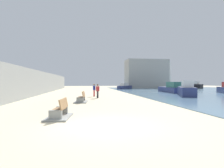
# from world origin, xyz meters

# --- Properties ---
(ground_plane) EXTENTS (120.00, 120.00, 0.00)m
(ground_plane) POSITION_xyz_m (0.00, 18.00, 0.00)
(ground_plane) COLOR beige
(seawall) EXTENTS (0.80, 64.00, 3.39)m
(seawall) POSITION_xyz_m (-7.50, 18.00, 1.69)
(seawall) COLOR gray
(seawall) RESTS_ON ground
(bench_near) EXTENTS (1.29, 2.19, 0.98)m
(bench_near) POSITION_xyz_m (-2.03, 2.02, 0.23)
(bench_near) COLOR gray
(bench_near) RESTS_ON ground
(bench_far) EXTENTS (1.27, 2.18, 0.98)m
(bench_far) POSITION_xyz_m (-1.11, 9.30, 0.23)
(bench_far) COLOR gray
(bench_far) RESTS_ON ground
(person_walking) EXTENTS (0.38, 0.42, 1.58)m
(person_walking) POSITION_xyz_m (0.60, 13.24, 0.91)
(person_walking) COLOR #333338
(person_walking) RESTS_ON ground
(person_standing) EXTENTS (0.31, 0.48, 1.59)m
(person_standing) POSITION_xyz_m (0.32, 15.72, 0.91)
(person_standing) COLOR #B22D33
(person_standing) RESTS_ON ground
(boat_nearest) EXTENTS (2.85, 8.15, 4.92)m
(boat_nearest) POSITION_xyz_m (14.11, 22.87, 0.70)
(boat_nearest) COLOR navy
(boat_nearest) RESTS_ON water_bay
(boat_far_left) EXTENTS (5.80, 7.57, 1.44)m
(boat_far_left) POSITION_xyz_m (9.82, 41.18, 0.58)
(boat_far_left) COLOR navy
(boat_far_left) RESTS_ON water_bay
(boat_distant) EXTENTS (5.30, 7.05, 1.99)m
(boat_distant) POSITION_xyz_m (28.45, 41.59, 0.80)
(boat_distant) COLOR black
(boat_distant) RESTS_ON water_bay
(boat_outer) EXTENTS (3.83, 6.32, 1.97)m
(boat_outer) POSITION_xyz_m (12.23, 14.96, 0.78)
(boat_outer) COLOR navy
(boat_outer) RESTS_ON water_bay
(harbor_building) EXTENTS (12.00, 6.00, 8.35)m
(harbor_building) POSITION_xyz_m (17.13, 46.00, 4.18)
(harbor_building) COLOR #9E9E99
(harbor_building) RESTS_ON ground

